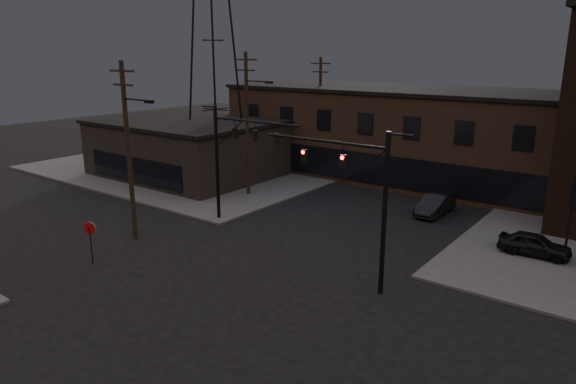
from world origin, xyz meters
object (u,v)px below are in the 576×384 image
Objects in this scene: car_crossing at (435,205)px; traffic_signal_near at (364,193)px; parked_car_lot_a at (535,244)px; traffic_signal_far at (230,152)px; stop_sign at (90,233)px.

traffic_signal_near is at bearing -82.60° from car_crossing.
parked_car_lot_a is (6.09, 9.39, -4.12)m from traffic_signal_near.
parked_car_lot_a is at bearing 17.96° from traffic_signal_far.
traffic_signal_near is at bearing -16.17° from traffic_signal_far.
traffic_signal_far is 3.23× the size of stop_sign.
stop_sign reaches higher than parked_car_lot_a.
traffic_signal_near is 1.81× the size of car_crossing.
car_crossing is at bearing 57.61° from parked_car_lot_a.
traffic_signal_near reaches higher than parked_car_lot_a.
stop_sign is (-1.28, -9.99, -3.17)m from traffic_signal_far.
traffic_signal_far is at bearing 105.57° from parked_car_lot_a.
stop_sign is at bearing -97.32° from traffic_signal_far.
traffic_signal_near is at bearing 25.90° from stop_sign.
car_crossing is (-1.59, 13.82, -4.20)m from traffic_signal_near.
stop_sign is 25.12m from parked_car_lot_a.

